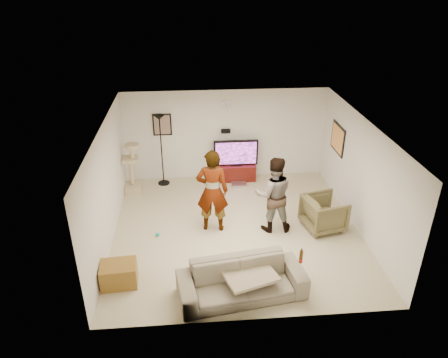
{
  "coord_description": "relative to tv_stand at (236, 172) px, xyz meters",
  "views": [
    {
      "loc": [
        -0.96,
        -7.98,
        5.39
      ],
      "look_at": [
        -0.26,
        0.2,
        1.2
      ],
      "focal_mm": 33.68,
      "sensor_mm": 36.0,
      "label": 1
    }
  ],
  "objects": [
    {
      "name": "picture_back",
      "position": [
        -1.96,
        0.23,
        1.37
      ],
      "size": [
        0.42,
        0.03,
        0.52
      ],
      "primitive_type": "cube",
      "color": "#81665B",
      "rests_on": "wall_back"
    },
    {
      "name": "wall_left",
      "position": [
        -3.01,
        -2.5,
        1.02
      ],
      "size": [
        0.04,
        5.5,
        2.5
      ],
      "primitive_type": "cube",
      "color": "white",
      "rests_on": "floor"
    },
    {
      "name": "console_box",
      "position": [
        0.05,
        -0.4,
        -0.19
      ],
      "size": [
        0.4,
        0.3,
        0.07
      ],
      "primitive_type": "cube",
      "color": "silver",
      "rests_on": "floor"
    },
    {
      "name": "sofa",
      "position": [
        -0.4,
        -4.64,
        0.11
      ],
      "size": [
        2.39,
        1.23,
        0.67
      ],
      "primitive_type": "imported",
      "rotation": [
        0.0,
        0.0,
        0.15
      ],
      "color": "#79715C",
      "rests_on": "floor"
    },
    {
      "name": "person_right",
      "position": [
        0.55,
        -2.54,
        0.66
      ],
      "size": [
        0.88,
        0.7,
        1.77
      ],
      "primitive_type": "imported",
      "rotation": [
        0.0,
        0.0,
        3.11
      ],
      "color": "navy",
      "rests_on": "floor"
    },
    {
      "name": "wall_speaker",
      "position": [
        -0.26,
        0.19,
        1.15
      ],
      "size": [
        0.25,
        0.1,
        0.1
      ],
      "primitive_type": "cube",
      "color": "black",
      "rests_on": "wall_back"
    },
    {
      "name": "tv_stand",
      "position": [
        0.0,
        0.0,
        0.0
      ],
      "size": [
        1.09,
        0.45,
        0.45
      ],
      "primitive_type": "cube",
      "color": "#440E09",
      "rests_on": "floor"
    },
    {
      "name": "toy_ball",
      "position": [
        -2.04,
        -2.63,
        -0.18
      ],
      "size": [
        0.09,
        0.09,
        0.09
      ],
      "primitive_type": "sphere",
      "color": "#0BA39B",
      "rests_on": "floor"
    },
    {
      "name": "wall_back",
      "position": [
        -0.26,
        0.25,
        1.02
      ],
      "size": [
        5.5,
        0.04,
        2.5
      ],
      "primitive_type": "cube",
      "color": "white",
      "rests_on": "floor"
    },
    {
      "name": "armchair",
      "position": [
        1.72,
        -2.61,
        0.16
      ],
      "size": [
        1.02,
        1.01,
        0.78
      ],
      "primitive_type": "imported",
      "rotation": [
        0.0,
        0.0,
        1.8
      ],
      "color": "brown",
      "rests_on": "floor"
    },
    {
      "name": "wall_front",
      "position": [
        -0.26,
        -5.25,
        1.02
      ],
      "size": [
        5.5,
        0.04,
        2.5
      ],
      "primitive_type": "cube",
      "color": "white",
      "rests_on": "floor"
    },
    {
      "name": "beer_bottle",
      "position": [
        0.65,
        -4.64,
        0.56
      ],
      "size": [
        0.06,
        0.06,
        0.25
      ],
      "primitive_type": "cylinder",
      "color": "#402608",
      "rests_on": "sofa"
    },
    {
      "name": "person_left",
      "position": [
        -0.79,
        -2.42,
        0.74
      ],
      "size": [
        0.76,
        0.55,
        1.94
      ],
      "primitive_type": "imported",
      "rotation": [
        0.0,
        0.0,
        3.02
      ],
      "color": "#9A9EAE",
      "rests_on": "floor"
    },
    {
      "name": "cat_tree",
      "position": [
        -2.79,
        -0.47,
        0.46
      ],
      "size": [
        0.47,
        0.47,
        1.38
      ],
      "primitive_type": "cube",
      "rotation": [
        0.0,
        0.0,
        0.07
      ],
      "color": "tan",
      "rests_on": "floor"
    },
    {
      "name": "ceiling",
      "position": [
        -0.26,
        -2.5,
        2.28
      ],
      "size": [
        5.5,
        5.5,
        0.02
      ],
      "primitive_type": "cube",
      "color": "silver",
      "rests_on": "wall_back"
    },
    {
      "name": "wall_right",
      "position": [
        2.49,
        -2.5,
        1.02
      ],
      "size": [
        0.04,
        5.5,
        2.5
      ],
      "primitive_type": "cube",
      "color": "white",
      "rests_on": "floor"
    },
    {
      "name": "tv",
      "position": [
        0.0,
        0.0,
        0.59
      ],
      "size": [
        1.21,
        0.08,
        0.72
      ],
      "primitive_type": "cube",
      "color": "black",
      "rests_on": "tv_stand"
    },
    {
      "name": "floor_lamp",
      "position": [
        -2.0,
        -0.08,
        0.76
      ],
      "size": [
        0.32,
        0.32,
        1.97
      ],
      "primitive_type": "cylinder",
      "color": "black",
      "rests_on": "floor"
    },
    {
      "name": "tv_screen",
      "position": [
        0.0,
        -0.04,
        0.59
      ],
      "size": [
        1.11,
        0.01,
        0.63
      ],
      "primitive_type": "cube",
      "color": "#D142D6",
      "rests_on": "tv"
    },
    {
      "name": "throw_blanket",
      "position": [
        -0.26,
        -4.64,
        0.22
      ],
      "size": [
        1.07,
        0.95,
        0.06
      ],
      "primitive_type": "cube",
      "rotation": [
        0.0,
        0.0,
        0.32
      ],
      "color": "tan",
      "rests_on": "sofa"
    },
    {
      "name": "picture_right",
      "position": [
        2.47,
        -0.9,
        1.27
      ],
      "size": [
        0.03,
        0.78,
        0.62
      ],
      "primitive_type": "cube",
      "color": "#FF9B4B",
      "rests_on": "wall_right"
    },
    {
      "name": "side_table",
      "position": [
        -2.66,
        -4.14,
        -0.01
      ],
      "size": [
        0.7,
        0.54,
        0.44
      ],
      "primitive_type": "cube",
      "rotation": [
        0.0,
        0.0,
        0.07
      ],
      "color": "brown",
      "rests_on": "floor"
    },
    {
      "name": "wall_clock",
      "position": [
        -0.26,
        0.22,
        1.87
      ],
      "size": [
        0.26,
        0.04,
        0.26
      ],
      "primitive_type": "cylinder",
      "rotation": [
        1.57,
        0.0,
        0.0
      ],
      "color": "white",
      "rests_on": "wall_back"
    },
    {
      "name": "floor",
      "position": [
        -0.26,
        -2.5,
        -0.24
      ],
      "size": [
        5.5,
        5.5,
        0.02
      ],
      "primitive_type": "cube",
      "color": "tan",
      "rests_on": "ground"
    }
  ]
}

